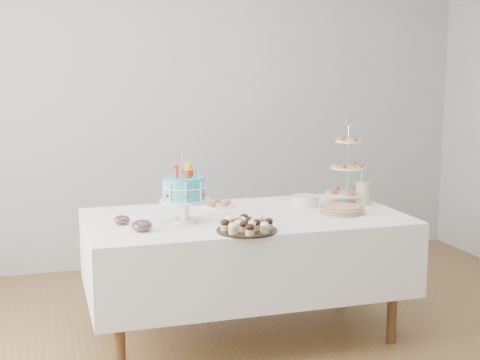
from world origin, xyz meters
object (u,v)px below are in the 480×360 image
object	(u,v)px
tiered_stand	(348,168)
jam_bowl_b	(122,220)
birthday_cake	(185,201)
pastry_plate	(218,204)
pie	(342,209)
jam_bowl_a	(142,226)
utensil_pitcher	(363,192)
table	(245,251)
plate_stack	(305,201)
cupcake_tray	(247,225)

from	to	relation	value
tiered_stand	jam_bowl_b	distance (m)	1.55
tiered_stand	jam_bowl_b	bearing A→B (deg)	-172.47
birthday_cake	pastry_plate	xyz separation A→B (m)	(0.30, 0.38, -0.11)
tiered_stand	pie	bearing A→B (deg)	-121.49
pie	jam_bowl_a	world-z (taller)	jam_bowl_a
jam_bowl_a	utensil_pitcher	world-z (taller)	utensil_pitcher
table	jam_bowl_a	distance (m)	0.74
table	plate_stack	bearing A→B (deg)	18.14
utensil_pitcher	tiered_stand	bearing A→B (deg)	133.71
birthday_cake	tiered_stand	distance (m)	1.19
birthday_cake	plate_stack	size ratio (longest dim) A/B	2.54
pie	utensil_pitcher	size ratio (longest dim) A/B	1.22
table	utensil_pitcher	size ratio (longest dim) A/B	8.30
utensil_pitcher	jam_bowl_a	bearing A→B (deg)	-161.30
cupcake_tray	pastry_plate	bearing A→B (deg)	88.09
cupcake_tray	jam_bowl_b	world-z (taller)	cupcake_tray
pastry_plate	utensil_pitcher	size ratio (longest dim) A/B	0.99
table	tiered_stand	size ratio (longest dim) A/B	3.44
table	pastry_plate	world-z (taller)	pastry_plate
cupcake_tray	jam_bowl_b	distance (m)	0.74
pie	utensil_pitcher	xyz separation A→B (m)	(0.25, 0.20, 0.06)
jam_bowl_b	tiered_stand	bearing A→B (deg)	7.53
pastry_plate	jam_bowl_a	distance (m)	0.78
birthday_cake	tiered_stand	size ratio (longest dim) A/B	0.81
cupcake_tray	utensil_pitcher	xyz separation A→B (m)	(0.95, 0.47, 0.05)
plate_stack	utensil_pitcher	distance (m)	0.39
jam_bowl_b	utensil_pitcher	distance (m)	1.59
table	jam_bowl_a	world-z (taller)	jam_bowl_a
tiered_stand	cupcake_tray	bearing A→B (deg)	-147.23
jam_bowl_a	birthday_cake	bearing A→B (deg)	28.69
pastry_plate	cupcake_tray	bearing A→B (deg)	-91.91
pie	jam_bowl_a	size ratio (longest dim) A/B	2.48
birthday_cake	pie	size ratio (longest dim) A/B	1.61
table	pastry_plate	xyz separation A→B (m)	(-0.09, 0.31, 0.24)
tiered_stand	jam_bowl_b	world-z (taller)	tiered_stand
birthday_cake	jam_bowl_a	world-z (taller)	birthday_cake
jam_bowl_b	plate_stack	bearing A→B (deg)	8.07
plate_stack	jam_bowl_a	xyz separation A→B (m)	(-1.12, -0.37, -0.00)
jam_bowl_a	jam_bowl_b	distance (m)	0.22
cupcake_tray	tiered_stand	xyz separation A→B (m)	(0.88, 0.57, 0.20)
pie	plate_stack	xyz separation A→B (m)	(-0.14, 0.26, 0.01)
birthday_cake	utensil_pitcher	size ratio (longest dim) A/B	1.96
birthday_cake	utensil_pitcher	world-z (taller)	birthday_cake
pastry_plate	jam_bowl_a	size ratio (longest dim) A/B	2.02
plate_stack	pastry_plate	size ratio (longest dim) A/B	0.78
pie	jam_bowl_a	xyz separation A→B (m)	(-1.26, -0.11, 0.01)
plate_stack	pastry_plate	world-z (taller)	plate_stack
pastry_plate	jam_bowl_a	bearing A→B (deg)	-137.36
cupcake_tray	birthday_cake	bearing A→B (deg)	130.84
jam_bowl_b	pie	bearing A→B (deg)	-3.81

